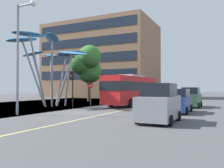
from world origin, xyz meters
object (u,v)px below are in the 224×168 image
Objects in this scene: car_parked_near at (159,104)px; street_lamp at (21,44)px; red_bus at (132,89)px; leaf_sculpture at (50,54)px; no_entry_sign at (91,91)px; traffic_light_kerb_far at (102,82)px; car_parked_mid at (177,101)px; car_parked_far at (191,98)px; traffic_light_kerb_near at (72,82)px.

car_parked_near is 11.33m from street_lamp.
car_parked_near is at bearing -62.02° from red_bus.
leaf_sculpture reaches higher than no_entry_sign.
red_bus is 1.18× the size of street_lamp.
traffic_light_kerb_far is 1.45× the size of no_entry_sign.
leaf_sculpture reaches higher than car_parked_mid.
car_parked_far is 17.62m from street_lamp.
traffic_light_kerb_far is 12.66m from street_lamp.
leaf_sculpture reaches higher than traffic_light_kerb_far.
car_parked_mid is at bearing 2.68° from traffic_light_kerb_near.
street_lamp reaches higher than no_entry_sign.
no_entry_sign is (3.77, 2.68, -4.23)m from leaf_sculpture.
car_parked_near is 6.12m from car_parked_mid.
leaf_sculpture is 16.40m from car_parked_far.
car_parked_far is at bearing 5.22° from traffic_light_kerb_far.
street_lamp is at bearing -63.19° from leaf_sculpture.
leaf_sculpture is 16.84m from car_parked_near.
car_parked_far is at bearing 87.68° from car_parked_mid.
traffic_light_kerb_far is at bearing -174.78° from car_parked_far.
traffic_light_kerb_near is (4.14, -1.51, -3.32)m from leaf_sculpture.
leaf_sculpture is at bearing -159.73° from car_parked_far.
no_entry_sign is at bearing -165.91° from car_parked_far.
street_lamp is 11.20m from no_entry_sign.
red_bus is 2.28× the size of car_parked_far.
leaf_sculpture is at bearing 175.91° from car_parked_mid.
traffic_light_kerb_near is 6.96m from street_lamp.
red_bus reaches higher than no_entry_sign.
car_parked_mid is at bearing -4.09° from leaf_sculpture.
red_bus is at bearing 30.26° from leaf_sculpture.
traffic_light_kerb_near is 5.98m from traffic_light_kerb_far.
traffic_light_kerb_near is 1.40× the size of no_entry_sign.
traffic_light_kerb_far is 0.97× the size of car_parked_near.
street_lamp is (-4.13, -12.65, 3.45)m from red_bus.
leaf_sculpture is at bearing -144.56° from no_entry_sign.
traffic_light_kerb_near reaches higher than car_parked_near.
red_bus is 2.75× the size of traffic_light_kerb_near.
red_bus is at bearing 71.91° from street_lamp.
leaf_sculpture is at bearing 116.81° from street_lamp.
traffic_light_kerb_near is at bearing -122.55° from red_bus.
car_parked_near is 14.53m from no_entry_sign.
traffic_light_kerb_far is at bearing 88.44° from street_lamp.
red_bus is 1.11× the size of leaf_sculpture.
street_lamp reaches higher than car_parked_far.
car_parked_mid is (10.06, -5.50, -1.81)m from traffic_light_kerb_far.
traffic_light_kerb_far is at bearing 131.02° from car_parked_near.
no_entry_sign is (-0.56, -1.79, -1.00)m from traffic_light_kerb_far.
traffic_light_kerb_far is at bearing 45.90° from leaf_sculpture.
no_entry_sign is at bearing 95.04° from traffic_light_kerb_near.
traffic_light_kerb_far is 15.49m from car_parked_near.
car_parked_mid is at bearing -19.25° from no_entry_sign.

